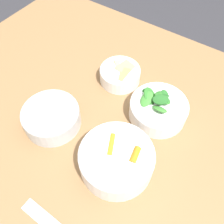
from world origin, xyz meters
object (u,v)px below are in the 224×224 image
(bowl_greens, at_px, (158,108))
(bowl_cookies, at_px, (120,74))
(bowl_carrots, at_px, (117,159))
(bowl_beans_hotdog, at_px, (52,117))

(bowl_greens, bearing_deg, bowl_cookies, -18.94)
(bowl_cookies, bearing_deg, bowl_carrots, 121.40)
(bowl_greens, bearing_deg, bowl_carrots, 87.62)
(bowl_carrots, distance_m, bowl_beans_hotdog, 0.21)
(bowl_carrots, xyz_separation_m, bowl_greens, (-0.01, -0.19, -0.01))
(bowl_carrots, relative_size, bowl_greens, 1.10)
(bowl_carrots, bearing_deg, bowl_greens, -92.38)
(bowl_carrots, relative_size, bowl_cookies, 1.44)
(bowl_carrots, xyz_separation_m, bowl_cookies, (0.15, -0.25, -0.01))
(bowl_greens, xyz_separation_m, bowl_cookies, (0.16, -0.05, -0.00))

